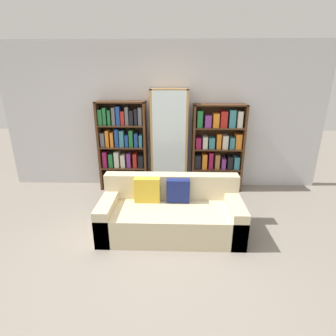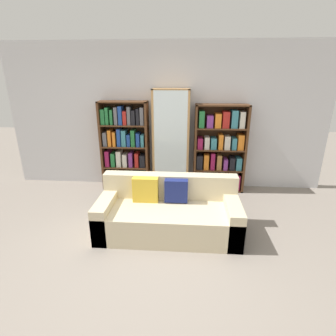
{
  "view_description": "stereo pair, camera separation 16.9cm",
  "coord_description": "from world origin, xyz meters",
  "px_view_note": "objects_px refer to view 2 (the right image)",
  "views": [
    {
      "loc": [
        0.25,
        -2.6,
        2.11
      ],
      "look_at": [
        0.13,
        1.38,
        0.7
      ],
      "focal_mm": 28.0,
      "sensor_mm": 36.0,
      "label": 1
    },
    {
      "loc": [
        0.42,
        -2.6,
        2.11
      ],
      "look_at": [
        0.13,
        1.38,
        0.7
      ],
      "focal_mm": 28.0,
      "sensor_mm": 36.0,
      "label": 2
    }
  ],
  "objects_px": {
    "display_cabinet": "(171,141)",
    "wine_bottle": "(209,194)",
    "couch": "(168,214)",
    "bookshelf_left": "(125,147)",
    "bookshelf_right": "(219,151)"
  },
  "relations": [
    {
      "from": "bookshelf_left",
      "to": "bookshelf_right",
      "type": "distance_m",
      "value": 1.79
    },
    {
      "from": "display_cabinet",
      "to": "wine_bottle",
      "type": "height_order",
      "value": "display_cabinet"
    },
    {
      "from": "couch",
      "to": "bookshelf_right",
      "type": "xyz_separation_m",
      "value": [
        0.85,
        1.53,
        0.5
      ]
    },
    {
      "from": "bookshelf_left",
      "to": "display_cabinet",
      "type": "bearing_deg",
      "value": -0.99
    },
    {
      "from": "couch",
      "to": "display_cabinet",
      "type": "xyz_separation_m",
      "value": [
        -0.06,
        1.52,
        0.67
      ]
    },
    {
      "from": "bookshelf_left",
      "to": "wine_bottle",
      "type": "relative_size",
      "value": 4.15
    },
    {
      "from": "bookshelf_left",
      "to": "couch",
      "type": "bearing_deg",
      "value": -58.43
    },
    {
      "from": "couch",
      "to": "wine_bottle",
      "type": "relative_size",
      "value": 4.8
    },
    {
      "from": "display_cabinet",
      "to": "bookshelf_right",
      "type": "relative_size",
      "value": 1.16
    },
    {
      "from": "couch",
      "to": "bookshelf_left",
      "type": "distance_m",
      "value": 1.87
    },
    {
      "from": "couch",
      "to": "wine_bottle",
      "type": "xyz_separation_m",
      "value": [
        0.64,
        0.91,
        -0.11
      ]
    },
    {
      "from": "bookshelf_left",
      "to": "display_cabinet",
      "type": "xyz_separation_m",
      "value": [
        0.88,
        -0.02,
        0.14
      ]
    },
    {
      "from": "display_cabinet",
      "to": "wine_bottle",
      "type": "xyz_separation_m",
      "value": [
        0.7,
        -0.6,
        -0.78
      ]
    },
    {
      "from": "couch",
      "to": "wine_bottle",
      "type": "bearing_deg",
      "value": 55.1
    },
    {
      "from": "bookshelf_right",
      "to": "bookshelf_left",
      "type": "bearing_deg",
      "value": -179.98
    }
  ]
}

